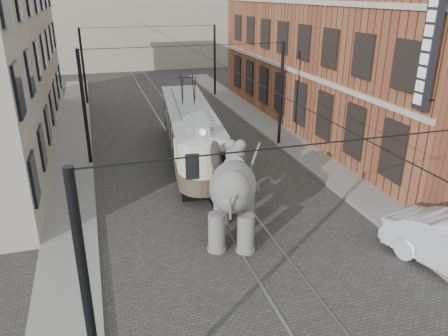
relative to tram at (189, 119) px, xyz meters
name	(u,v)px	position (x,y,z in m)	size (l,w,h in m)	color
ground	(225,198)	(0.32, -5.49, -2.24)	(120.00, 120.00, 0.00)	#3B3937
tram_rails	(225,198)	(0.32, -5.49, -2.22)	(1.54, 80.00, 0.02)	slate
sidewalk_right	(344,181)	(6.32, -5.49, -2.16)	(2.00, 60.00, 0.15)	slate
sidewalk_left	(71,217)	(-6.18, -5.49, -2.16)	(2.00, 60.00, 0.15)	slate
brick_building	(347,34)	(11.32, 3.51, 3.76)	(8.00, 26.00, 12.00)	brown
distant_block	(127,6)	(0.32, 34.51, 4.76)	(28.00, 10.00, 14.00)	#A19785
catenary	(193,107)	(0.12, -0.49, 0.76)	(11.00, 30.20, 6.00)	black
tram	(189,119)	(0.00, 0.00, 0.00)	(2.33, 11.27, 4.47)	beige
elephant	(233,198)	(-0.32, -8.62, -0.65)	(2.85, 5.18, 3.17)	#5B5955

